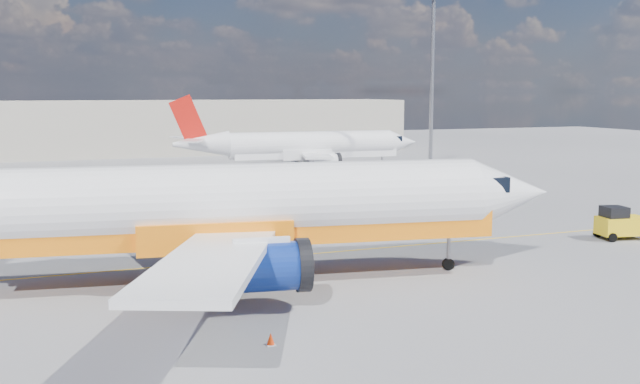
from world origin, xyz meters
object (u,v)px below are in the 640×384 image
object	(u,v)px
second_jet	(304,146)
traffic_cone	(271,339)
gse_tug	(620,223)
main_jet	(212,208)

from	to	relation	value
second_jet	traffic_cone	size ratio (longest dim) A/B	62.30
gse_tug	main_jet	bearing A→B (deg)	-167.90
main_jet	second_jet	distance (m)	49.32
gse_tug	traffic_cone	size ratio (longest dim) A/B	6.65
second_jet	gse_tug	distance (m)	43.99
second_jet	gse_tug	world-z (taller)	second_jet
second_jet	gse_tug	bearing A→B (deg)	-78.87
gse_tug	second_jet	bearing A→B (deg)	107.31
main_jet	second_jet	size ratio (longest dim) A/B	1.25
gse_tug	traffic_cone	xyz separation A→B (m)	(-26.57, -10.64, -0.77)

